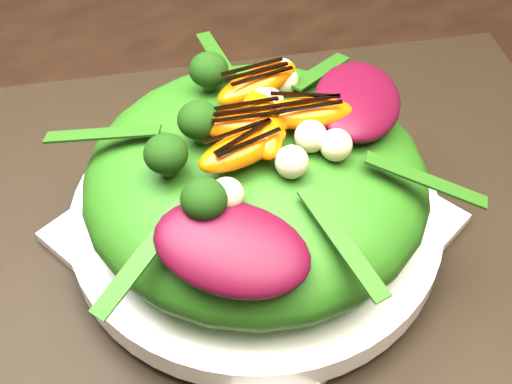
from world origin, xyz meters
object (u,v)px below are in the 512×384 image
plate_base (256,228)px  lettuce_mound (256,179)px  orange_segment (208,111)px  salad_bowl (256,215)px  dining_table (206,177)px  placemat (256,233)px

plate_base → lettuce_mound: 0.05m
orange_segment → salad_bowl: bearing=-59.1°
dining_table → salad_bowl: 0.10m
plate_base → lettuce_mound: (0.00, 0.00, 0.05)m
salad_bowl → orange_segment: size_ratio=4.28×
orange_segment → placemat: bearing=-59.1°
dining_table → orange_segment: 0.14m
placemat → lettuce_mound: bearing=0.0°
salad_bowl → lettuce_mound: size_ratio=1.12×
dining_table → lettuce_mound: size_ratio=6.81×
lettuce_mound → salad_bowl: bearing=180.0°
salad_bowl → orange_segment: (-0.02, 0.03, 0.08)m
placemat → lettuce_mound: 0.06m
salad_bowl → lettuce_mound: 0.04m
lettuce_mound → orange_segment: size_ratio=3.81×
dining_table → salad_bowl: size_ratio=6.07×
dining_table → orange_segment: dining_table is taller
dining_table → salad_bowl: dining_table is taller
dining_table → plate_base: (-0.01, -0.09, 0.03)m
lettuce_mound → placemat: bearing=180.0°
placemat → orange_segment: bearing=120.9°
salad_bowl → plate_base: bearing=0.0°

